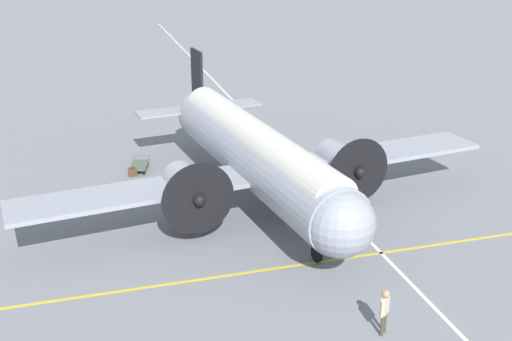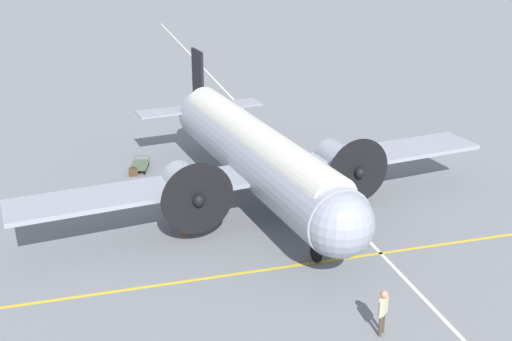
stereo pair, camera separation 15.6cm
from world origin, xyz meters
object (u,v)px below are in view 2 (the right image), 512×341
(baggage_cart, at_px, (140,165))
(traffic_cone, at_px, (184,226))
(airliner_main, at_px, (260,157))
(suitcase_near_door, at_px, (133,172))
(crew_foreground, at_px, (383,308))

(baggage_cart, distance_m, traffic_cone, 8.24)
(baggage_cart, xyz_separation_m, traffic_cone, (-1.08, 8.16, 0.02))
(airliner_main, xyz_separation_m, baggage_cart, (4.99, -6.66, -2.35))
(airliner_main, height_order, suitcase_near_door, airliner_main)
(baggage_cart, bearing_deg, crew_foreground, 34.45)
(airliner_main, height_order, crew_foreground, airliner_main)
(baggage_cart, bearing_deg, traffic_cone, 22.72)
(suitcase_near_door, relative_size, traffic_cone, 0.85)
(crew_foreground, bearing_deg, baggage_cart, 66.87)
(airliner_main, relative_size, traffic_cone, 37.74)
(crew_foreground, bearing_deg, suitcase_near_door, 69.09)
(crew_foreground, distance_m, baggage_cart, 18.50)
(crew_foreground, relative_size, baggage_cart, 0.88)
(traffic_cone, bearing_deg, crew_foreground, 118.44)
(suitcase_near_door, bearing_deg, crew_foreground, 111.52)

